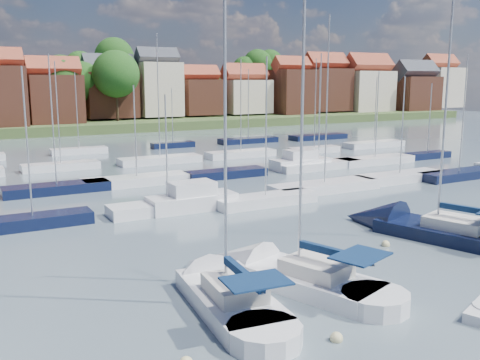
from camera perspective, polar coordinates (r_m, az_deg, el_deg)
ground at (r=62.64m, az=-7.99°, el=1.25°), size 260.00×260.00×0.00m
sailboat_left at (r=25.59m, az=-2.19°, el=-11.75°), size 4.18×11.58×15.41m
sailboat_centre at (r=27.69m, az=4.73°, el=-10.02°), size 6.65×12.05×15.86m
sailboat_navy at (r=37.67m, az=18.48°, el=-4.93°), size 7.45×13.89×18.53m
buoy_b at (r=22.27m, az=10.23°, el=-16.51°), size 0.52×0.52×0.52m
buoy_c at (r=25.59m, az=13.12°, el=-12.90°), size 0.43×0.43×0.43m
buoy_e at (r=34.43m, az=15.27°, el=-6.81°), size 0.51×0.51×0.51m
marina_field at (r=58.85m, az=-4.59°, el=1.14°), size 79.62×41.41×15.93m
far_shore_town at (r=152.55m, az=-19.78°, el=7.95°), size 212.46×90.00×22.27m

